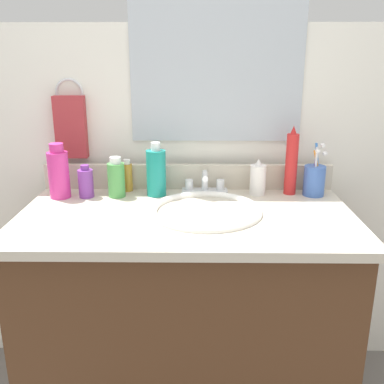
{
  "coord_description": "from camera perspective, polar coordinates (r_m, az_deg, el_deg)",
  "views": [
    {
      "loc": [
        0.03,
        -1.27,
        1.2
      ],
      "look_at": [
        0.02,
        0.0,
        0.8
      ],
      "focal_mm": 41.2,
      "sensor_mm": 36.0,
      "label": 1
    }
  ],
  "objects": [
    {
      "name": "countertop",
      "position": [
        1.36,
        -0.76,
        -3.36
      ],
      "size": [
        1.04,
        0.55,
        0.03
      ],
      "primitive_type": "cube",
      "color": "beige",
      "rests_on": "vanity_cabinet"
    },
    {
      "name": "bottle_mouthwash_teal",
      "position": [
        1.52,
        -4.66,
        2.59
      ],
      "size": [
        0.07,
        0.07,
        0.19
      ],
      "color": "teal",
      "rests_on": "countertop"
    },
    {
      "name": "bottle_soap_pink",
      "position": [
        1.55,
        -16.88,
        2.38
      ],
      "size": [
        0.07,
        0.07,
        0.19
      ],
      "color": "#D8338C",
      "rests_on": "countertop"
    },
    {
      "name": "bottle_spray_red",
      "position": [
        1.56,
        12.74,
        3.66
      ],
      "size": [
        0.04,
        0.04,
        0.24
      ],
      "color": "red",
      "rests_on": "countertop"
    },
    {
      "name": "cup_blue_plastic",
      "position": [
        1.57,
        15.56,
        1.56
      ],
      "size": [
        0.08,
        0.07,
        0.18
      ],
      "color": "#3F66B7",
      "rests_on": "countertop"
    },
    {
      "name": "mirror_panel",
      "position": [
        1.58,
        3.24,
        16.72
      ],
      "size": [
        0.6,
        0.01,
        0.56
      ],
      "primitive_type": "cube",
      "color": "#B2BCC6"
    },
    {
      "name": "vanity_cabinet",
      "position": [
        1.53,
        -0.71,
        -16.2
      ],
      "size": [
        0.99,
        0.51,
        0.7
      ],
      "primitive_type": "cube",
      "color": "#4C2D19",
      "rests_on": "ground_plane"
    },
    {
      "name": "bottle_toner_green",
      "position": [
        1.52,
        -9.78,
        1.72
      ],
      "size": [
        0.06,
        0.06,
        0.14
      ],
      "color": "#4C9E4C",
      "rests_on": "countertop"
    },
    {
      "name": "back_wall",
      "position": [
        1.69,
        -0.48,
        -1.45
      ],
      "size": [
        2.14,
        0.04,
        1.3
      ],
      "primitive_type": "cube",
      "color": "white",
      "rests_on": "ground_plane"
    },
    {
      "name": "bottle_cream_purple",
      "position": [
        1.54,
        -13.58,
        1.19
      ],
      "size": [
        0.05,
        0.05,
        0.11
      ],
      "color": "#7A3899",
      "rests_on": "countertop"
    },
    {
      "name": "bottle_lotion_white",
      "position": [
        1.54,
        8.52,
        1.67
      ],
      "size": [
        0.05,
        0.05,
        0.13
      ],
      "color": "white",
      "rests_on": "countertop"
    },
    {
      "name": "faucet",
      "position": [
        1.55,
        1.66,
        0.83
      ],
      "size": [
        0.16,
        0.1,
        0.08
      ],
      "color": "silver",
      "rests_on": "countertop"
    },
    {
      "name": "backsplash",
      "position": [
        1.6,
        -0.54,
        2.02
      ],
      "size": [
        1.04,
        0.02,
        0.09
      ],
      "primitive_type": "cube",
      "color": "beige",
      "rests_on": "countertop"
    },
    {
      "name": "hand_towel",
      "position": [
        1.64,
        -15.43,
        8.09
      ],
      "size": [
        0.11,
        0.04,
        0.22
      ],
      "primitive_type": "cube",
      "color": "#A53338"
    },
    {
      "name": "towel_ring",
      "position": [
        1.65,
        -15.6,
        12.32
      ],
      "size": [
        0.1,
        0.01,
        0.1
      ],
      "primitive_type": "torus",
      "rotation": [
        1.57,
        0.0,
        0.0
      ],
      "color": "silver"
    },
    {
      "name": "sink_basin",
      "position": [
        1.38,
        1.77,
        -3.79
      ],
      "size": [
        0.35,
        0.35,
        0.11
      ],
      "color": "white",
      "rests_on": "countertop"
    },
    {
      "name": "bottle_oil_amber",
      "position": [
        1.58,
        -8.37,
        2.03
      ],
      "size": [
        0.04,
        0.04,
        0.11
      ],
      "color": "gold",
      "rests_on": "countertop"
    }
  ]
}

